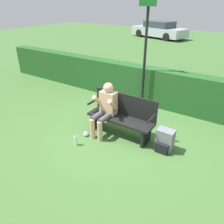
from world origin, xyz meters
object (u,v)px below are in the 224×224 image
at_px(water_bottle, 76,140).
at_px(parked_car, 159,30).
at_px(signpost, 145,49).
at_px(park_bench, 122,116).
at_px(person_seated, 105,107).
at_px(backpack, 165,141).

relative_size(water_bottle, parked_car, 0.05).
height_order(signpost, parked_car, signpost).
distance_m(water_bottle, signpost, 2.92).
bearing_deg(parked_car, signpost, -53.32).
bearing_deg(park_bench, water_bottle, -120.99).
bearing_deg(water_bottle, park_bench, 59.01).
height_order(water_bottle, parked_car, parked_car).
bearing_deg(signpost, person_seated, -92.71).
xyz_separation_m(person_seated, signpost, (0.08, 1.69, 0.98)).
height_order(backpack, parked_car, parked_car).
bearing_deg(person_seated, parked_car, 107.98).
bearing_deg(person_seated, water_bottle, -105.50).
bearing_deg(backpack, parked_car, 113.16).
xyz_separation_m(backpack, water_bottle, (-1.61, -0.88, -0.11)).
distance_m(park_bench, water_bottle, 1.14).
distance_m(person_seated, backpack, 1.46).
bearing_deg(person_seated, signpost, 87.29).
bearing_deg(backpack, park_bench, 176.92).
distance_m(signpost, parked_car, 13.01).
xyz_separation_m(park_bench, backpack, (1.05, -0.06, -0.24)).
bearing_deg(parked_car, park_bench, -54.51).
relative_size(person_seated, parked_car, 0.25).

